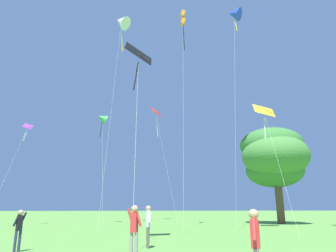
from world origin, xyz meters
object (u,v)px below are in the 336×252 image
object	(u,v)px
kite_red_high	(156,118)
kite_orange_box	(183,20)
kite_white_distant	(121,22)
kite_purple_streamer	(26,132)
tree_left_oak	(274,157)
person_in_blue_jacket	(134,226)
person_foreground_watcher	(148,222)
kite_yellow_diamond	(264,116)
person_in_red_shirt	(19,226)
person_with_spool	(255,240)
kite_blue_delta	(234,14)
kite_green_small	(102,118)
kite_black_large	(138,60)

from	to	relation	value
kite_red_high	kite_orange_box	distance (m)	16.84
kite_white_distant	kite_purple_streamer	xyz separation A→B (m)	(-9.42, -0.96, -14.78)
kite_red_high	kite_white_distant	bearing A→B (deg)	-120.29
tree_left_oak	person_in_blue_jacket	bearing A→B (deg)	-127.46
person_foreground_watcher	kite_orange_box	bearing A→B (deg)	72.17
kite_yellow_diamond	person_in_blue_jacket	distance (m)	20.72
kite_red_high	kite_purple_streamer	distance (m)	19.00
kite_yellow_diamond	tree_left_oak	bearing A→B (deg)	58.97
kite_yellow_diamond	person_foreground_watcher	world-z (taller)	kite_yellow_diamond
person_in_blue_jacket	person_foreground_watcher	bearing A→B (deg)	76.35
person_in_red_shirt	person_with_spool	distance (m)	9.61
kite_yellow_diamond	person_foreground_watcher	size ratio (longest dim) A/B	6.37
kite_yellow_diamond	person_in_red_shirt	bearing A→B (deg)	-144.54
kite_white_distant	tree_left_oak	bearing A→B (deg)	-5.84
kite_purple_streamer	kite_blue_delta	bearing A→B (deg)	-14.83
kite_red_high	kite_yellow_diamond	world-z (taller)	kite_red_high
kite_purple_streamer	person_with_spool	xyz separation A→B (m)	(13.23, -26.43, -8.41)
kite_blue_delta	kite_yellow_diamond	distance (m)	12.39
kite_purple_streamer	kite_green_small	xyz separation A→B (m)	(7.60, 3.02, 2.73)
kite_orange_box	kite_red_high	bearing A→B (deg)	93.99
kite_blue_delta	kite_yellow_diamond	xyz separation A→B (m)	(1.34, -2.22, -12.12)
kite_red_high	person_in_red_shirt	bearing A→B (deg)	-105.95
kite_red_high	person_foreground_watcher	world-z (taller)	kite_red_high
kite_blue_delta	kite_purple_streamer	bearing A→B (deg)	165.17
person_foreground_watcher	person_with_spool	distance (m)	7.32
person_foreground_watcher	person_with_spool	size ratio (longest dim) A/B	1.08
person_in_red_shirt	person_in_blue_jacket	world-z (taller)	person_in_blue_jacket
kite_blue_delta	person_foreground_watcher	distance (m)	26.85
kite_white_distant	kite_yellow_diamond	world-z (taller)	kite_white_distant
kite_red_high	kite_white_distant	size ratio (longest dim) A/B	0.65
kite_green_small	kite_yellow_diamond	size ratio (longest dim) A/B	1.16
kite_white_distant	kite_purple_streamer	bearing A→B (deg)	-174.16
kite_red_high	person_in_blue_jacket	bearing A→B (deg)	-97.32
kite_yellow_diamond	person_in_blue_jacket	bearing A→B (deg)	-130.27
tree_left_oak	kite_green_small	bearing A→B (deg)	168.80
kite_black_large	person_in_red_shirt	distance (m)	10.41
kite_black_large	person_foreground_watcher	bearing A→B (deg)	-76.82
kite_blue_delta	kite_white_distant	xyz separation A→B (m)	(-12.15, 6.68, 2.29)
kite_blue_delta	kite_red_high	world-z (taller)	kite_blue_delta
kite_black_large	person_in_red_shirt	size ratio (longest dim) A/B	7.10
kite_white_distant	kite_purple_streamer	world-z (taller)	kite_white_distant
tree_left_oak	kite_yellow_diamond	bearing A→B (deg)	-121.03
kite_orange_box	person_in_blue_jacket	bearing A→B (deg)	-107.13
kite_red_high	person_with_spool	world-z (taller)	kite_red_high
kite_yellow_diamond	person_with_spool	bearing A→B (deg)	-117.63
kite_black_large	kite_red_high	bearing A→B (deg)	81.66
person_with_spool	kite_red_high	bearing A→B (deg)	87.31
kite_blue_delta	person_foreground_watcher	world-z (taller)	kite_blue_delta
kite_blue_delta	kite_red_high	distance (m)	18.89
kite_red_high	person_in_blue_jacket	world-z (taller)	kite_red_high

